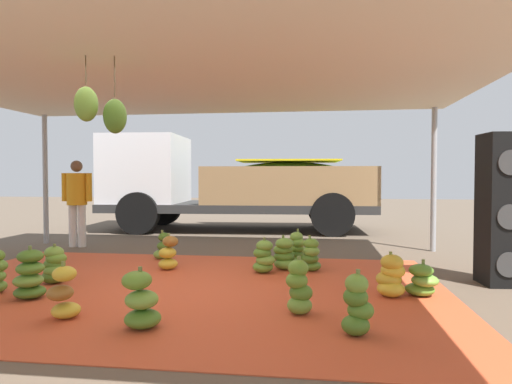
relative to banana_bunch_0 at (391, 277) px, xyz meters
name	(u,v)px	position (x,y,z in m)	size (l,w,h in m)	color
ground_plane	(225,249)	(-2.53, 3.02, -0.23)	(40.00, 40.00, 0.00)	brown
tarp_orange	(176,289)	(-2.53, 0.02, -0.23)	(6.51, 4.48, 0.01)	#D1512D
tent_canopy	(171,71)	(-2.53, -0.07, 2.36)	(8.00, 7.00, 2.67)	#9EA0A5
banana_bunch_0	(391,277)	(0.00, 0.00, 0.00)	(0.43, 0.41, 0.51)	gold
banana_bunch_1	(30,276)	(-3.99, -0.64, 0.03)	(0.48, 0.48, 0.59)	#477523
banana_bunch_2	(297,249)	(-1.13, 1.66, 0.02)	(0.34, 0.35, 0.55)	#6B9E38
banana_bunch_3	(264,257)	(-1.57, 1.03, -0.01)	(0.37, 0.37, 0.50)	#60932D
banana_bunch_4	(64,295)	(-3.22, -1.25, 0.01)	(0.39, 0.40, 0.55)	gold
banana_bunch_5	(168,254)	(-2.97, 1.08, 0.00)	(0.39, 0.39, 0.53)	gold
banana_bunch_6	(141,302)	(-2.39, -1.40, 0.01)	(0.45, 0.45, 0.55)	#518428
banana_bunch_7	(163,247)	(-3.34, 1.88, -0.02)	(0.34, 0.32, 0.48)	#75A83D
banana_bunch_8	(284,254)	(-1.30, 1.33, -0.01)	(0.43, 0.45, 0.50)	#6B9E38
banana_bunch_9	(311,256)	(-0.91, 1.22, 0.00)	(0.35, 0.39, 0.52)	#518428
banana_bunch_12	(55,266)	(-4.14, 0.09, 0.00)	(0.41, 0.42, 0.50)	#477523
banana_bunch_13	(299,289)	(-1.01, -0.80, 0.03)	(0.35, 0.36, 0.57)	#6B9E38
banana_bunch_14	(357,306)	(-0.49, -1.32, 0.02)	(0.31, 0.31, 0.56)	#477523
banana_bunch_15	(422,281)	(0.35, 0.05, -0.05)	(0.43, 0.43, 0.42)	#60932D
cargo_truck_main	(228,183)	(-3.09, 6.08, 0.96)	(6.80, 2.69, 2.40)	#2D2D2D
worker_0	(77,197)	(-5.43, 2.95, 0.74)	(0.61, 0.37, 1.67)	silver
speaker_stack	(502,209)	(1.47, 0.79, 0.72)	(0.52, 0.54, 1.90)	black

